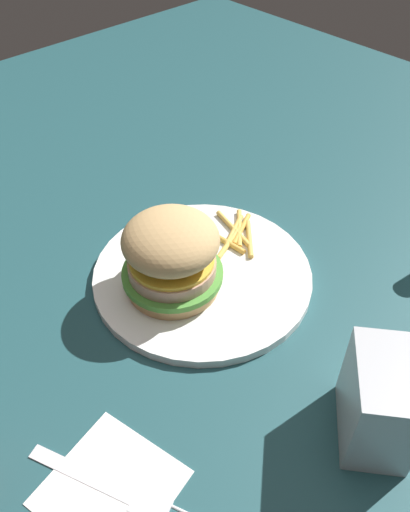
{
  "coord_description": "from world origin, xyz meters",
  "views": [
    {
      "loc": [
        0.35,
        -0.31,
        0.48
      ],
      "look_at": [
        0.0,
        0.01,
        0.04
      ],
      "focal_mm": 36.87,
      "sensor_mm": 36.0,
      "label": 1
    }
  ],
  "objects": [
    {
      "name": "ground_plane",
      "position": [
        0.0,
        0.0,
        0.0
      ],
      "size": [
        1.6,
        1.6,
        0.0
      ],
      "primitive_type": "plane",
      "color": "#1E474C"
    },
    {
      "name": "plate",
      "position": [
        0.0,
        0.01,
        0.01
      ],
      "size": [
        0.28,
        0.28,
        0.01
      ],
      "primitive_type": "cylinder",
      "color": "white",
      "rests_on": "ground_plane"
    },
    {
      "name": "sandwich",
      "position": [
        -0.01,
        -0.03,
        0.06
      ],
      "size": [
        0.12,
        0.12,
        0.1
      ],
      "color": "tan",
      "rests_on": "plate"
    },
    {
      "name": "fries_pile",
      "position": [
        -0.02,
        0.09,
        0.02
      ],
      "size": [
        0.1,
        0.1,
        0.01
      ],
      "color": "#E5B251",
      "rests_on": "plate"
    },
    {
      "name": "napkin",
      "position": [
        0.14,
        -0.23,
        0.0
      ],
      "size": [
        0.13,
        0.13,
        0.0
      ],
      "primitive_type": "cube",
      "rotation": [
        0.0,
        0.0,
        0.23
      ],
      "color": "white",
      "rests_on": "ground_plane"
    },
    {
      "name": "fork",
      "position": [
        0.14,
        -0.23,
        0.0
      ],
      "size": [
        0.17,
        0.08,
        0.0
      ],
      "color": "silver",
      "rests_on": "napkin"
    },
    {
      "name": "napkin_dispenser",
      "position": [
        0.27,
        -0.01,
        0.05
      ],
      "size": [
        0.1,
        0.11,
        0.1
      ],
      "primitive_type": "cube",
      "rotation": [
        0.0,
        0.0,
        5.4
      ],
      "color": "#B7BABF",
      "rests_on": "ground_plane"
    }
  ]
}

